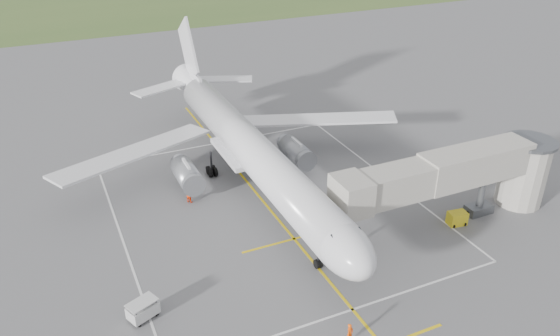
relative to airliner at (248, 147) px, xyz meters
name	(u,v)px	position (x,y,z in m)	size (l,w,h in m)	color
ground	(252,188)	(0.00, -0.75, -4.39)	(700.00, 700.00, 0.00)	#545457
apron_markings	(275,216)	(0.00, -6.57, -4.38)	(28.20, 60.00, 0.01)	#DEB80D
airliner	(248,147)	(0.00, 0.00, 0.00)	(38.93, 46.75, 13.52)	silver
jet_bridge	(467,174)	(15.72, -14.25, 0.35)	(23.40, 5.00, 7.20)	#9A978B
gpu_unit	(457,218)	(14.80, -14.89, -3.76)	(1.84, 1.41, 1.28)	gold
baggage_cart	(143,310)	(-14.36, -15.14, -3.63)	(2.49, 2.03, 1.50)	silver
ramp_worker_nose	(350,333)	(-1.88, -23.40, -3.61)	(0.57, 0.37, 1.56)	#FD5008
ramp_worker_wing	(189,195)	(-6.72, -0.65, -3.57)	(0.80, 0.63, 1.65)	#FF3508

